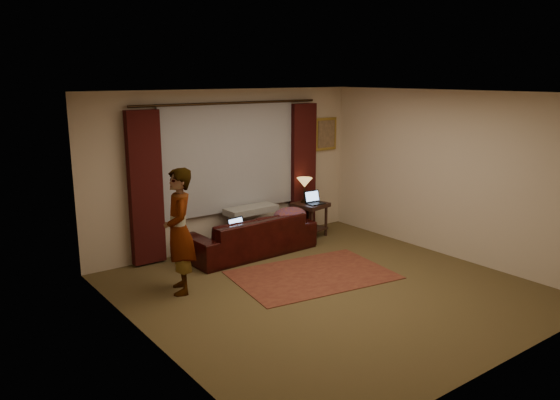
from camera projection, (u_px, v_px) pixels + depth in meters
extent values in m
cube|color=brown|center=(327.00, 290.00, 7.34)|extent=(5.00, 5.00, 0.01)
cube|color=silver|center=(331.00, 93.00, 6.76)|extent=(5.00, 5.00, 0.02)
cube|color=beige|center=(228.00, 169.00, 9.01)|extent=(5.00, 0.02, 2.60)
cube|color=beige|center=(508.00, 241.00, 5.10)|extent=(5.00, 0.02, 2.60)
cube|color=beige|center=(147.00, 226.00, 5.60)|extent=(0.02, 5.00, 2.60)
cube|color=beige|center=(449.00, 175.00, 8.51)|extent=(0.02, 5.00, 2.60)
cube|color=#9F9FA7|center=(230.00, 157.00, 8.91)|extent=(2.50, 0.05, 1.80)
cube|color=#350D0B|center=(146.00, 188.00, 8.07)|extent=(0.50, 0.14, 2.30)
cube|color=#350D0B|center=(303.00, 168.00, 9.82)|extent=(0.50, 0.14, 2.30)
cylinder|color=#302011|center=(230.00, 103.00, 8.68)|extent=(0.04, 0.04, 3.40)
cube|color=#B6973E|center=(325.00, 134.00, 10.11)|extent=(0.50, 0.04, 0.60)
imported|color=black|center=(250.00, 228.00, 8.73)|extent=(2.16, 0.98, 0.86)
cube|color=gray|center=(251.00, 196.00, 8.98)|extent=(0.91, 0.39, 0.11)
ellipsoid|color=brown|center=(290.00, 215.00, 9.01)|extent=(0.67, 0.57, 0.24)
cube|color=brown|center=(312.00, 275.00, 7.85)|extent=(2.41, 1.79, 0.01)
cube|color=black|center=(310.00, 219.00, 9.72)|extent=(0.62, 0.62, 0.60)
imported|color=gray|center=(179.00, 231.00, 7.09)|extent=(0.63, 0.63, 1.66)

